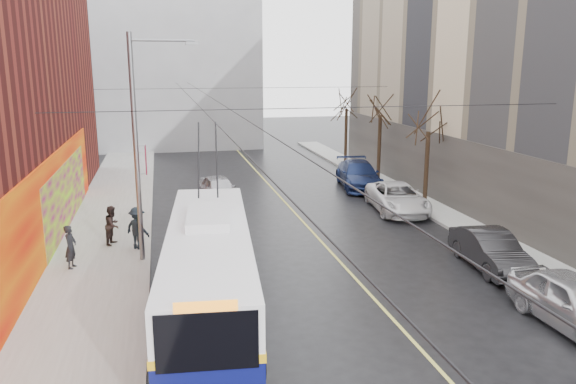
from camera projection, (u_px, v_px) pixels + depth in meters
The scene contains 21 objects.
ground at pixel (384, 374), 14.53m from camera, with size 140.00×140.00×0.00m, color black.
sidewalk_left at pixel (103, 248), 24.19m from camera, with size 4.00×60.00×0.15m, color gray.
sidewalk_right at pixel (461, 224), 27.87m from camera, with size 2.00×60.00×0.15m, color gray.
lane_line at pixel (305, 224), 28.16m from camera, with size 0.12×50.00×0.01m, color #BFB74C.
building_far at pixel (149, 51), 53.96m from camera, with size 20.50×12.10×18.00m.
streetlight_pole at pixel (140, 143), 21.62m from camera, with size 2.65×0.60×9.00m.
catenary_wires at pixel (219, 98), 26.62m from camera, with size 18.00×60.00×0.22m.
tree_near at pixel (429, 117), 30.57m from camera, with size 3.20×3.20×6.40m.
tree_mid at pixel (381, 104), 37.16m from camera, with size 3.20×3.20×6.68m.
tree_far at pixel (347, 99), 43.84m from camera, with size 3.20×3.20×6.57m.
puddle at pixel (208, 377), 14.39m from camera, with size 2.73×2.79×0.01m, color black.
pigeons_flying at pixel (220, 75), 21.47m from camera, with size 3.99×3.13×0.35m.
trolleybus at pixel (209, 270), 17.55m from camera, with size 3.59×11.92×5.58m.
parked_car_a at pixel (576, 303), 16.89m from camera, with size 1.92×4.78×1.63m, color silver.
parked_car_b at pixel (491, 250), 21.88m from camera, with size 1.58×4.52×1.49m, color black.
parked_car_c at pixel (397, 198), 30.38m from camera, with size 2.51×5.44×1.51m, color silver.
parked_car_d at pixel (359, 175), 36.17m from camera, with size 2.35×5.79×1.68m, color navy.
following_car at pixel (219, 189), 32.55m from camera, with size 1.75×4.35×1.48m, color #AAAAAF.
pedestrian_a at pixel (71, 247), 21.49m from camera, with size 0.62×0.41×1.69m, color black.
pedestrian_b at pixel (113, 225), 24.35m from camera, with size 0.83×0.65×1.71m, color black.
pedestrian_c at pixel (137, 228), 23.73m from camera, with size 1.17×0.67×1.81m, color black.
Camera 1 is at (-5.34, -12.22, 7.86)m, focal length 35.00 mm.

